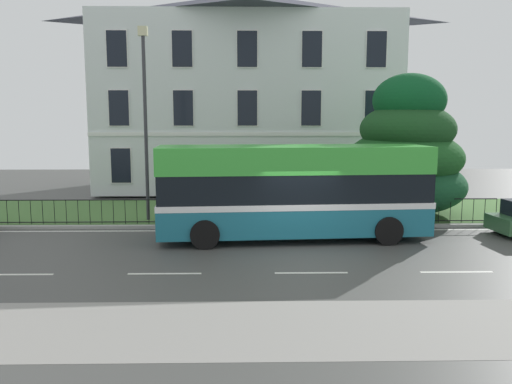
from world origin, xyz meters
name	(u,v)px	position (x,y,z in m)	size (l,w,h in m)	color
ground_plane	(300,246)	(0.00, 1.28, -0.01)	(60.00, 56.00, 0.18)	#454644
georgian_townhouse	(247,92)	(-1.71, 15.74, 5.81)	(16.96, 8.23, 11.32)	silver
iron_verge_railing	(248,211)	(-1.71, 4.40, 0.62)	(19.60, 0.04, 0.97)	black
evergreen_tree	(405,157)	(5.00, 6.44, 2.58)	(5.33, 5.33, 5.96)	#423328
single_decker_bus	(293,190)	(-0.15, 2.28, 1.71)	(9.42, 3.13, 3.26)	#1C697E
street_lamp_post	(145,113)	(-5.77, 5.29, 4.43)	(0.36, 0.24, 7.61)	#333338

